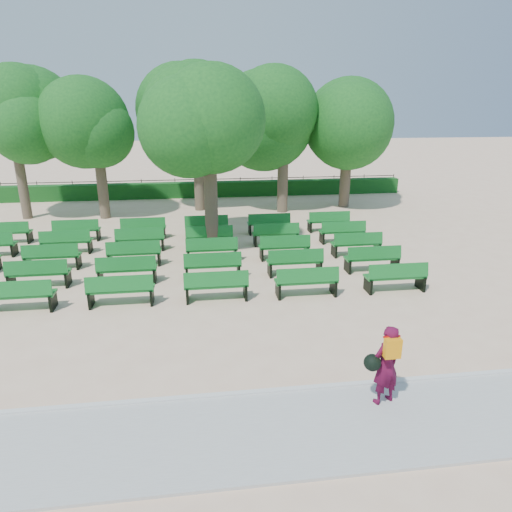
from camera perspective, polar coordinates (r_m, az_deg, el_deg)
The scene contains 9 objects.
ground at distance 14.80m, azimuth -7.84°, elevation -3.14°, with size 120.00×120.00×0.00m, color beige.
paving at distance 8.34m, azimuth -7.58°, elevation -21.89°, with size 30.00×2.20×0.06m, color #B3B5B0.
curb at distance 9.24m, azimuth -7.65°, elevation -17.19°, with size 30.00×0.12×0.10m, color silver.
hedge at distance 28.21m, azimuth -8.02°, elevation 8.20°, with size 26.00×0.70×0.90m, color #144F19.
fence at distance 28.68m, azimuth -7.98°, elevation 7.46°, with size 26.00×0.10×1.02m, color black, non-canonical shape.
tree_line at distance 24.38m, azimuth -7.96°, elevation 5.51°, with size 21.80×6.80×7.04m, color #1A5F1C, non-canonical shape.
bench_array at distance 16.54m, azimuth -10.31°, elevation -0.56°, with size 1.87×0.69×1.16m.
tree_among at distance 17.29m, azimuth -5.88°, elevation 14.15°, with size 4.27×4.27×6.08m.
person at distance 8.92m, azimuth 15.86°, elevation -12.87°, with size 0.79×0.54×1.58m.
Camera 1 is at (0.17, -13.77, 5.42)m, focal length 32.00 mm.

